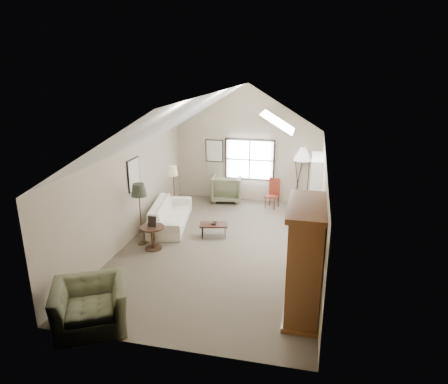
% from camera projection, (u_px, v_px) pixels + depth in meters
% --- Properties ---
extents(room_shell, '(5.01, 8.01, 4.00)m').
position_uv_depth(room_shell, '(220.00, 125.00, 9.49)').
color(room_shell, '#685B4A').
rests_on(room_shell, ground).
extents(window, '(1.72, 0.08, 1.42)m').
position_uv_depth(window, '(250.00, 160.00, 13.68)').
color(window, black).
rests_on(window, room_shell).
extents(skylight, '(0.80, 1.20, 0.52)m').
position_uv_depth(skylight, '(279.00, 121.00, 10.05)').
color(skylight, white).
rests_on(skylight, room_shell).
extents(wall_art, '(1.97, 3.71, 0.88)m').
position_uv_depth(wall_art, '(175.00, 162.00, 12.14)').
color(wall_art, black).
rests_on(wall_art, room_shell).
extents(armoire, '(0.60, 1.50, 2.20)m').
position_uv_depth(armoire, '(305.00, 260.00, 7.45)').
color(armoire, brown).
rests_on(armoire, ground).
extents(tv_alcove, '(0.32, 1.30, 2.10)m').
position_uv_depth(tv_alcove, '(315.00, 193.00, 11.11)').
color(tv_alcove, white).
rests_on(tv_alcove, ground).
extents(media_console, '(0.34, 1.18, 0.60)m').
position_uv_depth(media_console, '(312.00, 222.00, 11.38)').
color(media_console, '#382316').
rests_on(media_console, ground).
extents(tv_panel, '(0.05, 0.90, 0.55)m').
position_uv_depth(tv_panel, '(314.00, 201.00, 11.19)').
color(tv_panel, black).
rests_on(tv_panel, media_console).
extents(sofa, '(1.36, 2.58, 0.72)m').
position_uv_depth(sofa, '(170.00, 214.00, 11.80)').
color(sofa, white).
rests_on(sofa, ground).
extents(armchair_near, '(1.66, 1.60, 0.84)m').
position_uv_depth(armchair_near, '(91.00, 305.00, 7.24)').
color(armchair_near, '#585C40').
rests_on(armchair_near, ground).
extents(armchair_far, '(1.13, 1.16, 0.93)m').
position_uv_depth(armchair_far, '(227.00, 188.00, 13.90)').
color(armchair_far, '#646849').
rests_on(armchair_far, ground).
extents(coffee_table, '(0.84, 0.58, 0.39)m').
position_uv_depth(coffee_table, '(214.00, 231.00, 11.02)').
color(coffee_table, '#3C2018').
rests_on(coffee_table, ground).
extents(bowl, '(0.22, 0.22, 0.05)m').
position_uv_depth(bowl, '(214.00, 223.00, 10.96)').
color(bowl, '#332215').
rests_on(bowl, coffee_table).
extents(side_table, '(0.71, 0.71, 0.61)m').
position_uv_depth(side_table, '(153.00, 238.00, 10.31)').
color(side_table, '#3E2319').
rests_on(side_table, ground).
extents(side_chair, '(0.49, 0.49, 0.99)m').
position_uv_depth(side_chair, '(272.00, 193.00, 13.20)').
color(side_chair, maroon).
rests_on(side_chair, ground).
extents(tripod_lamp, '(0.74, 0.74, 2.03)m').
position_uv_depth(tripod_lamp, '(302.00, 177.00, 13.20)').
color(tripod_lamp, white).
rests_on(tripod_lamp, ground).
extents(dark_lamp, '(0.47, 0.47, 1.71)m').
position_uv_depth(dark_lamp, '(140.00, 214.00, 10.41)').
color(dark_lamp, '#26291C').
rests_on(dark_lamp, ground).
extents(tan_lamp, '(0.36, 0.36, 1.54)m').
position_uv_depth(tan_lamp, '(174.00, 188.00, 12.85)').
color(tan_lamp, tan).
rests_on(tan_lamp, ground).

